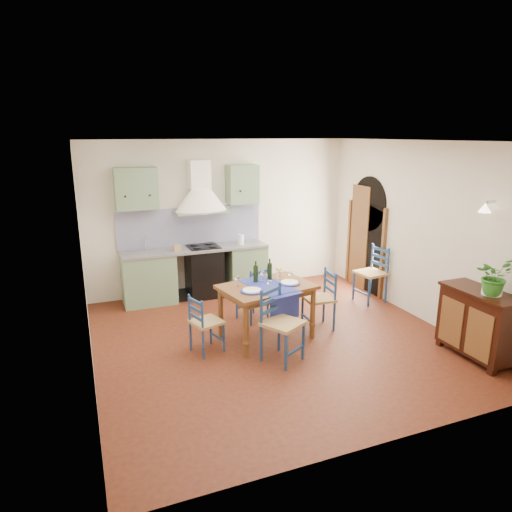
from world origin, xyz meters
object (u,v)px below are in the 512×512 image
at_px(dining_table, 267,292).
at_px(chair_near, 280,323).
at_px(sideboard, 478,322).
at_px(potted_plant, 494,276).

relative_size(dining_table, chair_near, 1.43).
height_order(chair_near, sideboard, chair_near).
relative_size(dining_table, sideboard, 1.35).
relative_size(chair_near, sideboard, 0.94).
bearing_deg(chair_near, dining_table, 82.16).
distance_m(dining_table, chair_near, 0.69).
xyz_separation_m(chair_near, sideboard, (2.44, -0.90, -0.00)).
xyz_separation_m(dining_table, sideboard, (2.35, -1.55, -0.21)).
distance_m(chair_near, sideboard, 2.60).
bearing_deg(chair_near, potted_plant, -23.07).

